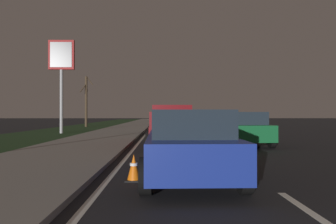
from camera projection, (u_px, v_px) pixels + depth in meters
ground at (187, 130)px, 27.80m from camera, size 144.00×144.00×0.00m
sidewalk_shoulder at (124, 129)px, 27.70m from camera, size 108.00×4.00×0.12m
grass_verge at (69, 130)px, 27.62m from camera, size 108.00×6.00×0.01m
lane_markings at (159, 129)px, 29.72m from camera, size 108.00×3.54×0.01m
pickup_truck at (172, 124)px, 13.94m from camera, size 5.45×2.34×1.87m
sedan_blue at (188, 143)px, 6.96m from camera, size 4.42×2.05×1.54m
sedan_white at (194, 119)px, 37.62m from camera, size 4.45×2.11×1.54m
sedan_black at (167, 123)px, 22.01m from camera, size 4.42×2.05×1.54m
sedan_green at (241, 128)px, 14.45m from camera, size 4.44×2.10×1.54m
gas_price_sign at (61, 63)px, 22.78m from camera, size 0.27×1.90×6.96m
bare_tree_far at (86, 100)px, 34.20m from camera, size 1.69×1.24×5.72m
traffic_cone_near at (134, 168)px, 6.65m from camera, size 0.36×0.36×0.58m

